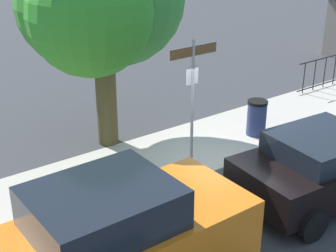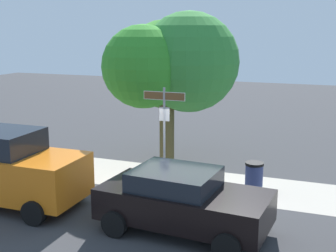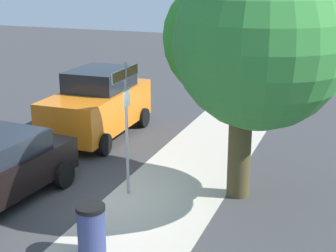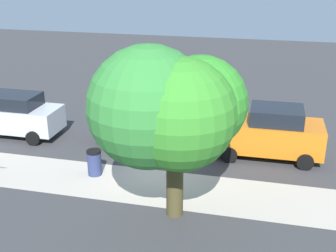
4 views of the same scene
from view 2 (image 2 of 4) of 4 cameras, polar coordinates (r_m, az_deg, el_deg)
The scene contains 7 objects.
ground_plane at distance 13.46m, azimuth 0.54°, elevation -8.72°, with size 60.00×60.00×0.00m, color #38383A.
sidewalk_strip at distance 14.14m, azimuth 10.10°, elevation -7.85°, with size 24.00×2.60×0.00m, color #B0A699.
street_sign at distance 13.35m, azimuth -0.48°, elevation 0.92°, with size 1.31×0.07×3.14m.
shade_tree at distance 15.95m, azimuth 0.50°, elevation 7.87°, with size 4.49×4.29×5.47m.
car_orange at distance 13.20m, azimuth -19.75°, elevation -5.08°, with size 4.28×2.14×2.11m.
car_black at distance 10.86m, azimuth 1.84°, elevation -9.45°, with size 4.18×2.33×1.54m.
trash_bin at distance 13.57m, azimuth 10.91°, elevation -6.56°, with size 0.55×0.55×0.98m.
Camera 2 is at (4.35, -11.79, 4.80)m, focal length 47.75 mm.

